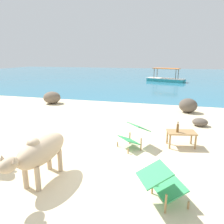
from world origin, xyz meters
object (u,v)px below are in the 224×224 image
Objects in this scene: deck_chair_far at (134,134)px; bottle at (178,128)px; low_bench_table at (181,134)px; cow at (41,151)px; deck_chair_near at (162,182)px; boat_teal at (166,79)px.

bottle is at bearing 150.94° from deck_chair_far.
cow is at bearing -150.08° from low_bench_table.
boat_teal reaches higher than deck_chair_near.
low_bench_table is at bearing 52.41° from deck_chair_near.
cow is at bearing 8.78° from deck_chair_far.
bottle is 16.08m from boat_teal.
bottle is at bearing 136.57° from cow.
cow is 2.59m from deck_chair_far.
deck_chair_far is (-0.84, 2.17, 0.00)m from deck_chair_near.
cow is 2.36m from deck_chair_near.
cow is 18.59m from boat_teal.
deck_chair_far is at bearing -163.69° from bottle.
boat_teal is (0.43, 16.40, -0.13)m from deck_chair_far.
boat_teal is at bearing 92.51° from bottle.
deck_chair_near is 1.01× the size of deck_chair_far.
boat_teal is (-0.82, 16.00, -0.11)m from low_bench_table.
low_bench_table is (2.76, 2.49, -0.29)m from cow.
low_bench_table is at bearing 30.03° from bottle.
cow reaches higher than deck_chair_far.
low_bench_table is at bearing 136.14° from cow.
boat_teal is (-0.70, 16.07, -0.30)m from bottle.
low_bench_table is 0.23m from bottle.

